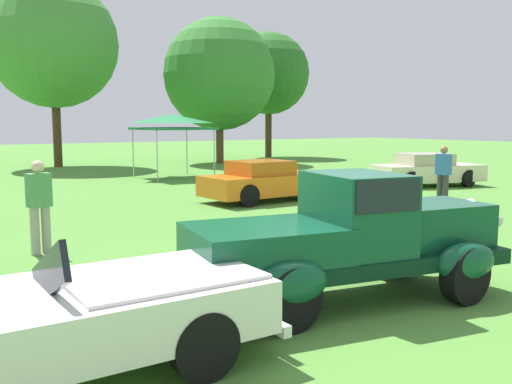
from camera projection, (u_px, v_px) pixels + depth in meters
The scene contains 11 objects.
ground_plane at pixel (330, 298), 7.70m from camera, with size 120.00×120.00×0.00m, color #4C8433.
feature_pickup_truck at pixel (351, 236), 7.49m from camera, with size 4.48×2.38×1.70m.
neighbor_convertible at pixel (35, 322), 5.10m from camera, with size 4.66×1.75×1.40m.
show_car_orange at pixel (264, 181), 17.13m from camera, with size 3.88×1.87×1.22m.
show_car_cream at pixel (427, 170), 21.13m from camera, with size 4.28×2.76×1.22m.
spectator_near_truck at pixel (443, 173), 16.37m from camera, with size 0.25×0.41×1.69m.
spectator_between_cars at pixel (39, 204), 10.16m from camera, with size 0.43×0.30×1.69m.
canopy_tent_left_field at pixel (173, 121), 24.15m from camera, with size 2.88×2.88×2.71m.
treeline_far_left at pixel (53, 44), 29.55m from camera, with size 6.67×6.67×9.77m.
treeline_mid_left at pixel (219, 74), 32.61m from camera, with size 6.42×6.42×8.31m.
treeline_center at pixel (269, 74), 38.33m from camera, with size 5.50×5.50×8.39m.
Camera 1 is at (-4.93, -5.70, 2.36)m, focal length 39.94 mm.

